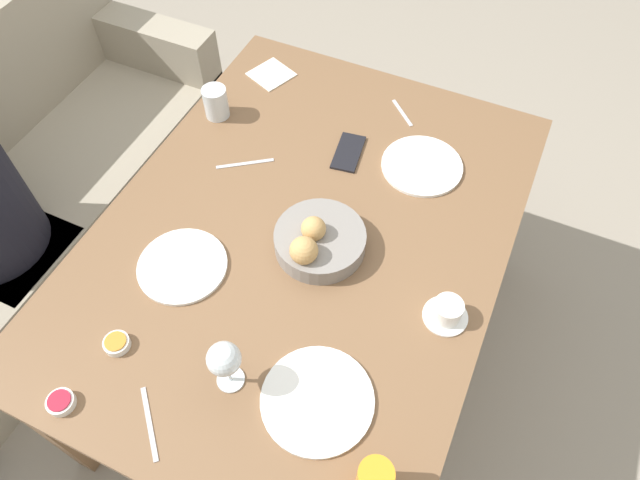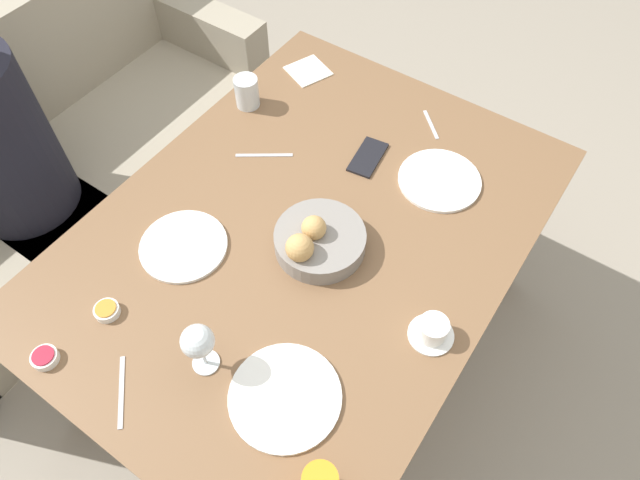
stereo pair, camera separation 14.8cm
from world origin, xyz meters
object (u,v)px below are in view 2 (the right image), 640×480
(seated_person, at_px, (18,183))
(plate_near_right, at_px, (439,180))
(couch, at_px, (57,164))
(fork_silver, at_px, (121,392))
(wine_glass, at_px, (198,342))
(jam_bowl_honey, at_px, (107,310))
(water_tumbler, at_px, (247,92))
(napkin, at_px, (308,71))
(knife_silver, at_px, (264,155))
(cell_phone, at_px, (368,157))
(plate_far_center, at_px, (184,246))
(spoon_coffee, at_px, (431,124))
(plate_near_left, at_px, (285,397))
(jam_bowl_berry, at_px, (45,357))
(bread_basket, at_px, (318,240))
(coffee_cup, at_px, (432,330))

(seated_person, height_order, plate_near_right, seated_person)
(couch, bearing_deg, fork_silver, -116.79)
(wine_glass, xyz_separation_m, jam_bowl_honey, (-0.04, 0.29, -0.10))
(water_tumbler, bearing_deg, plate_near_right, -85.18)
(plate_near_right, relative_size, napkin, 1.47)
(knife_silver, height_order, cell_phone, cell_phone)
(couch, xyz_separation_m, napkin, (0.59, -0.81, 0.43))
(plate_far_center, distance_m, cell_phone, 0.60)
(water_tumbler, relative_size, wine_glass, 0.64)
(spoon_coffee, bearing_deg, plate_far_center, 157.63)
(plate_near_left, distance_m, napkin, 1.13)
(water_tumbler, xyz_separation_m, spoon_coffee, (0.25, -0.53, -0.05))
(wine_glass, height_order, napkin, wine_glass)
(couch, bearing_deg, jam_bowl_berry, -123.62)
(jam_bowl_honey, bearing_deg, plate_far_center, -4.63)
(bread_basket, xyz_separation_m, water_tumbler, (0.34, 0.50, 0.01))
(plate_near_right, xyz_separation_m, napkin, (0.19, 0.59, -0.00))
(wine_glass, relative_size, cell_phone, 0.98)
(water_tumbler, xyz_separation_m, wine_glass, (-0.75, -0.47, 0.06))
(couch, xyz_separation_m, cell_phone, (0.37, -1.19, 0.43))
(jam_bowl_berry, distance_m, spoon_coffee, 1.26)
(water_tumbler, bearing_deg, jam_bowl_honey, -166.61)
(napkin, bearing_deg, spoon_coffee, -89.25)
(spoon_coffee, bearing_deg, cell_phone, 159.53)
(plate_near_right, bearing_deg, plate_far_center, 142.52)
(cell_phone, bearing_deg, knife_silver, 122.37)
(couch, relative_size, plate_far_center, 7.56)
(napkin, bearing_deg, seated_person, 140.75)
(fork_silver, xyz_separation_m, napkin, (1.15, 0.30, 0.00))
(fork_silver, bearing_deg, jam_bowl_honey, 54.46)
(napkin, height_order, cell_phone, cell_phone)
(seated_person, xyz_separation_m, coffee_cup, (0.17, -1.46, 0.26))
(coffee_cup, distance_m, cell_phone, 0.59)
(bread_basket, distance_m, spoon_coffee, 0.59)
(plate_near_right, xyz_separation_m, cell_phone, (-0.04, 0.22, -0.00))
(plate_far_center, xyz_separation_m, fork_silver, (-0.37, -0.15, -0.00))
(couch, relative_size, cell_phone, 11.06)
(jam_bowl_honey, bearing_deg, napkin, 6.80)
(plate_near_right, bearing_deg, wine_glass, 166.94)
(wine_glass, distance_m, napkin, 1.08)
(water_tumbler, height_order, coffee_cup, water_tumbler)
(bread_basket, height_order, cell_phone, bread_basket)
(plate_far_center, bearing_deg, bread_basket, -56.12)
(wine_glass, xyz_separation_m, coffee_cup, (0.36, -0.40, -0.09))
(napkin, bearing_deg, water_tumbler, 165.11)
(plate_near_left, relative_size, napkin, 1.57)
(plate_far_center, height_order, knife_silver, plate_far_center)
(jam_bowl_honey, xyz_separation_m, spoon_coffee, (1.03, -0.34, -0.01))
(bread_basket, xyz_separation_m, wine_glass, (-0.41, 0.03, 0.08))
(plate_far_center, height_order, jam_bowl_honey, jam_bowl_honey)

